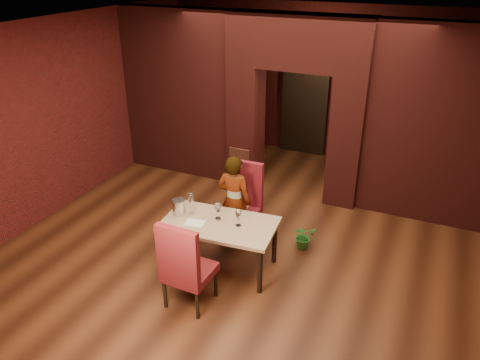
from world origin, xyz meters
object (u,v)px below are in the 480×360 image
Objects in this scene: wine_glass_a at (218,213)px; wine_glass_b at (218,211)px; water_bottle at (191,203)px; chair_far at (240,204)px; person_seated at (234,201)px; wine_glass_c at (238,218)px; wine_bucket at (179,207)px; potted_plant at (303,237)px; dining_table at (220,245)px; chair_near at (189,262)px.

wine_glass_a is 0.04m from wine_glass_b.
chair_far is at bearing 57.94° from water_bottle.
person_seated is 0.71m from wine_glass_c.
wine_bucket is (-0.58, -0.09, 0.01)m from wine_glass_a.
wine_glass_a is (0.03, -0.58, 0.10)m from person_seated.
wine_glass_c is (0.32, -0.03, 0.01)m from wine_glass_a.
wine_glass_a is 0.43m from water_bottle.
wine_glass_c is at bearing -9.34° from wine_glass_b.
dining_table is at bearing -134.47° from potted_plant.
dining_table is 4.20× the size of potted_plant.
chair_near reaches higher than water_bottle.
wine_glass_a is at bearing -137.96° from potted_plant.
chair_near reaches higher than wine_glass_c.
wine_glass_b is (-0.06, 0.92, 0.23)m from chair_near.
wine_bucket is (-0.62, 0.81, 0.23)m from chair_near.
wine_glass_b is at bearing -139.49° from potted_plant.
wine_glass_c is 0.59× the size of potted_plant.
wine_glass_c is (0.28, 0.87, 0.22)m from chair_near.
wine_glass_b is 0.34m from wine_glass_c.
chair_near is 1.04m from wine_bucket.
wine_glass_a reaches higher than dining_table.
wine_glass_c is 0.67× the size of water_bottle.
person_seated is 0.56m from wine_glass_b.
wine_glass_c is at bearing 3.63° from dining_table.
wine_glass_b reaches higher than potted_plant.
chair_near reaches higher than dining_table.
chair_far reaches higher than dining_table.
wine_glass_a is 0.62× the size of water_bottle.
wine_glass_b is at bearing 121.90° from wine_glass_a.
chair_far is 3.76× the size of water_bottle.
wine_glass_a is 0.91× the size of wine_bucket.
chair_near is 5.60× the size of wine_glass_c.
potted_plant is at bearing -116.41° from chair_near.
wine_glass_a is (-0.04, 0.89, 0.22)m from chair_near.
dining_table is 7.08× the size of wine_glass_c.
wine_glass_c is 0.90m from wine_bucket.
wine_bucket reaches higher than potted_plant.
water_bottle reaches higher than dining_table.
wine_glass_c is (0.34, -0.06, -0.00)m from wine_glass_b.
dining_table is 1.06× the size of person_seated.
water_bottle is (-0.47, 0.07, 0.53)m from dining_table.
person_seated is at bearing 90.88° from wine_glass_b.
wine_glass_b is at bearing 119.38° from dining_table.
chair_near reaches higher than wine_glass_b.
chair_near is at bearing -87.45° from wine_glass_a.
potted_plant is at bearing -163.10° from person_seated.
wine_glass_c is at bearing -68.98° from chair_far.
wine_bucket is 0.69× the size of water_bottle.
potted_plant is (0.98, 0.19, -0.43)m from chair_far.
chair_near reaches higher than potted_plant.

